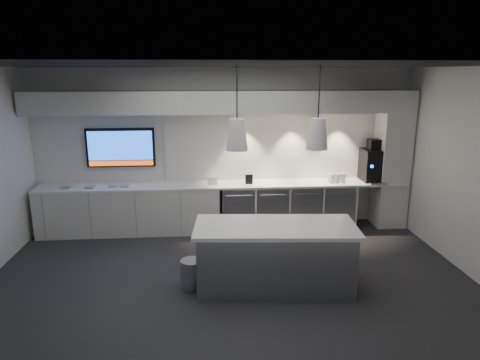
{
  "coord_description": "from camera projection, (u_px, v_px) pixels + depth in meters",
  "views": [
    {
      "loc": [
        -0.32,
        -5.51,
        2.92
      ],
      "look_at": [
        0.21,
        1.1,
        1.24
      ],
      "focal_mm": 32.0,
      "sensor_mm": 36.0,
      "label": 1
    }
  ],
  "objects": [
    {
      "name": "tray_d",
      "position": [
        124.0,
        186.0,
        7.75
      ],
      "size": [
        0.16,
        0.16,
        0.02
      ],
      "primitive_type": "cube",
      "rotation": [
        0.0,
        0.0,
        0.02
      ],
      "color": "#9C9C9C",
      "rests_on": "back_counter"
    },
    {
      "name": "island",
      "position": [
        275.0,
        257.0,
        5.85
      ],
      "size": [
        2.24,
        1.1,
        0.92
      ],
      "rotation": [
        0.0,
        0.0,
        -0.08
      ],
      "color": "#97999F",
      "rests_on": "floor"
    },
    {
      "name": "bin",
      "position": [
        192.0,
        274.0,
        5.89
      ],
      "size": [
        0.4,
        0.4,
        0.42
      ],
      "primitive_type": "cylinder",
      "rotation": [
        0.0,
        0.0,
        -0.43
      ],
      "color": "#97999F",
      "rests_on": "floor"
    },
    {
      "name": "tray_b",
      "position": [
        91.0,
        187.0,
        7.67
      ],
      "size": [
        0.19,
        0.19,
        0.02
      ],
      "primitive_type": "cube",
      "rotation": [
        0.0,
        0.0,
        -0.17
      ],
      "color": "#9C9C9C",
      "rests_on": "back_counter"
    },
    {
      "name": "tray_a",
      "position": [
        66.0,
        187.0,
        7.65
      ],
      "size": [
        0.17,
        0.17,
        0.02
      ],
      "primitive_type": "cube",
      "rotation": [
        0.0,
        0.0,
        0.05
      ],
      "color": "#9C9C9C",
      "rests_on": "back_counter"
    },
    {
      "name": "tray_c",
      "position": [
        113.0,
        186.0,
        7.74
      ],
      "size": [
        0.19,
        0.19,
        0.02
      ],
      "primitive_type": "cube",
      "rotation": [
        0.0,
        0.0,
        0.22
      ],
      "color": "#9C9C9C",
      "rests_on": "back_counter"
    },
    {
      "name": "backsplash",
      "position": [
        286.0,
        146.0,
        8.18
      ],
      "size": [
        4.6,
        0.03,
        1.3
      ],
      "primitive_type": "cube",
      "color": "silver",
      "rests_on": "wall_back"
    },
    {
      "name": "column",
      "position": [
        392.0,
        160.0,
        8.13
      ],
      "size": [
        0.55,
        0.55,
        2.6
      ],
      "primitive_type": "cube",
      "color": "silver",
      "rests_on": "floor"
    },
    {
      "name": "coffee_machine",
      "position": [
        374.0,
        164.0,
        8.12
      ],
      "size": [
        0.44,
        0.62,
        0.79
      ],
      "rotation": [
        0.0,
        0.0,
        -0.01
      ],
      "color": "black",
      "rests_on": "back_counter"
    },
    {
      "name": "fridge_unit_b",
      "position": [
        271.0,
        207.0,
        8.14
      ],
      "size": [
        0.6,
        0.61,
        0.85
      ],
      "primitive_type": "cube",
      "color": "#97999F",
      "rests_on": "floor"
    },
    {
      "name": "wall_tv",
      "position": [
        121.0,
        148.0,
        7.91
      ],
      "size": [
        1.25,
        0.07,
        0.72
      ],
      "color": "black",
      "rests_on": "wall_back"
    },
    {
      "name": "sign_black",
      "position": [
        249.0,
        179.0,
        7.91
      ],
      "size": [
        0.14,
        0.02,
        0.18
      ],
      "primitive_type": "cube",
      "rotation": [
        0.0,
        0.0,
        -0.02
      ],
      "color": "black",
      "rests_on": "back_counter"
    },
    {
      "name": "fridge_unit_c",
      "position": [
        303.0,
        206.0,
        8.19
      ],
      "size": [
        0.6,
        0.61,
        0.85
      ],
      "primitive_type": "cube",
      "color": "#97999F",
      "rests_on": "floor"
    },
    {
      "name": "fridge_unit_d",
      "position": [
        335.0,
        205.0,
        8.23
      ],
      "size": [
        0.6,
        0.61,
        0.85
      ],
      "primitive_type": "cube",
      "color": "#97999F",
      "rests_on": "floor"
    },
    {
      "name": "left_base_cabinets",
      "position": [
        130.0,
        210.0,
        7.93
      ],
      "size": [
        3.3,
        0.63,
        0.86
      ],
      "primitive_type": "cube",
      "color": "silver",
      "rests_on": "floor"
    },
    {
      "name": "sign_white",
      "position": [
        212.0,
        181.0,
        7.86
      ],
      "size": [
        0.18,
        0.06,
        0.14
      ],
      "primitive_type": "cube",
      "rotation": [
        0.0,
        0.0,
        -0.2
      ],
      "color": "white",
      "rests_on": "back_counter"
    },
    {
      "name": "pendant_right",
      "position": [
        317.0,
        134.0,
        5.47
      ],
      "size": [
        0.28,
        0.28,
        1.1
      ],
      "color": "silver",
      "rests_on": "ceiling"
    },
    {
      "name": "pendant_left",
      "position": [
        237.0,
        134.0,
        5.39
      ],
      "size": [
        0.28,
        0.28,
        1.1
      ],
      "color": "silver",
      "rests_on": "ceiling"
    },
    {
      "name": "floor",
      "position": [
        231.0,
        284.0,
        6.07
      ],
      "size": [
        7.0,
        7.0,
        0.0
      ],
      "primitive_type": "plane",
      "color": "#2B2B2D",
      "rests_on": "ground"
    },
    {
      "name": "ceiling",
      "position": [
        230.0,
        65.0,
        5.33
      ],
      "size": [
        7.0,
        7.0,
        0.0
      ],
      "primitive_type": "plane",
      "rotation": [
        3.14,
        0.0,
        0.0
      ],
      "color": "black",
      "rests_on": "wall_back"
    },
    {
      "name": "wall_front",
      "position": [
        250.0,
        262.0,
        3.29
      ],
      "size": [
        7.0,
        0.0,
        7.0
      ],
      "primitive_type": "plane",
      "rotation": [
        -1.57,
        0.0,
        0.0
      ],
      "color": "white",
      "rests_on": "floor"
    },
    {
      "name": "wall_back",
      "position": [
        223.0,
        149.0,
        8.12
      ],
      "size": [
        7.0,
        0.0,
        7.0
      ],
      "primitive_type": "plane",
      "rotation": [
        1.57,
        0.0,
        0.0
      ],
      "color": "white",
      "rests_on": "floor"
    },
    {
      "name": "back_counter",
      "position": [
        224.0,
        185.0,
        7.96
      ],
      "size": [
        6.8,
        0.65,
        0.04
      ],
      "primitive_type": "cube",
      "color": "white",
      "rests_on": "left_base_cabinets"
    },
    {
      "name": "soffit",
      "position": [
        223.0,
        102.0,
        7.61
      ],
      "size": [
        6.9,
        0.6,
        0.4
      ],
      "primitive_type": "cube",
      "color": "silver",
      "rests_on": "wall_back"
    },
    {
      "name": "cup_cluster",
      "position": [
        337.0,
        178.0,
        8.04
      ],
      "size": [
        0.3,
        0.19,
        0.16
      ],
      "primitive_type": null,
      "color": "silver",
      "rests_on": "back_counter"
    },
    {
      "name": "fridge_unit_a",
      "position": [
        238.0,
        208.0,
        8.09
      ],
      "size": [
        0.6,
        0.61,
        0.85
      ],
      "primitive_type": "cube",
      "color": "#97999F",
      "rests_on": "floor"
    }
  ]
}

